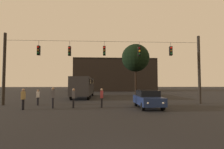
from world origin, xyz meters
The scene contains 11 objects.
ground_plane centered at (0.00, 24.50, 0.00)m, with size 168.00×168.00×0.00m, color black.
overhead_signal_span centered at (0.01, 13.70, 4.17)m, with size 20.06×0.44×7.12m.
city_bus centered at (-3.06, 23.01, 1.87)m, with size 2.69×11.04×3.00m.
car_near_right centered at (3.66, 10.91, 0.80)m, with size 1.81×4.34×1.52m.
pedestrian_crossing_left centered at (-6.48, 13.43, 0.85)m, with size 0.30×0.40×1.52m.
pedestrian_crossing_center centered at (-4.47, 11.26, 1.01)m, with size 0.30×0.40×1.77m.
pedestrian_crossing_right centered at (-6.60, 10.48, 0.96)m, with size 0.26×0.37×1.69m.
pedestrian_near_bus centered at (-2.74, 11.32, 0.95)m, with size 0.27×0.38×1.68m.
pedestrian_trailing centered at (-0.30, 11.44, 0.95)m, with size 0.26×0.37×1.68m.
corner_building centered at (3.41, 49.14, 4.50)m, with size 22.52×13.94×8.99m.
tree_left_silhouette centered at (6.16, 29.10, 7.01)m, with size 5.30×5.30×9.68m.
Camera 1 is at (-0.32, -4.12, 2.09)m, focal length 28.27 mm.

